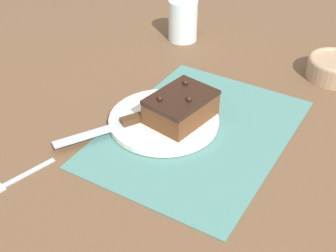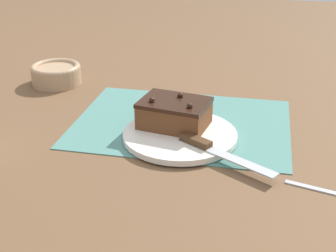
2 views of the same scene
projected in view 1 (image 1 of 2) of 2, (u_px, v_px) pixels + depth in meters
The scene contains 8 objects.
ground_plane at pixel (198, 133), 0.96m from camera, with size 3.00×3.00×0.00m, color brown.
placemat_woven at pixel (198, 132), 0.96m from camera, with size 0.46×0.34×0.00m, color slate.
cake_plate at pixel (164, 120), 0.98m from camera, with size 0.23×0.23×0.01m.
chocolate_cake at pixel (181, 107), 0.96m from camera, with size 0.15×0.12×0.06m.
serving_knife at pixel (121, 124), 0.95m from camera, with size 0.19×0.13×0.01m.
drinking_glass at pixel (183, 20), 1.28m from camera, with size 0.08×0.08×0.11m.
small_bowl at pixel (334, 67), 1.12m from camera, with size 0.13×0.13×0.05m.
dessert_fork at pixel (12, 181), 0.84m from camera, with size 0.15×0.05×0.01m.
Camera 1 is at (-0.69, -0.34, 0.58)m, focal length 50.00 mm.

